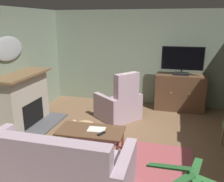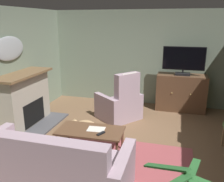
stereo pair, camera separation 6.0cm
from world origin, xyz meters
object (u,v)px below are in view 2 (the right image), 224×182
Objects in this scene: fireplace at (25,101)px; coffee_table at (90,132)px; tv_remote at (101,133)px; folded_newspaper at (96,129)px; tv_cabinet at (181,93)px; cat at (84,124)px; television at (184,60)px; wall_mirror_oval at (9,49)px; sofa_floral at (50,170)px; armchair_beside_cabinet at (120,105)px.

coffee_table is at bearing -22.74° from fireplace.
folded_newspaper is (-0.14, 0.15, -0.01)m from tv_remote.
fireplace reaches higher than folded_newspaper.
tv_cabinet is at bearing 60.65° from coffee_table.
fireplace is 2.23m from tv_remote.
cat is at bearing 118.87° from folded_newspaper.
television is at bearing 0.20° from tv_remote.
wall_mirror_oval is 0.44× the size of sofa_floral.
coffee_table is (-1.52, -2.65, -0.92)m from television.
tv_cabinet reaches higher than tv_remote.
tv_cabinet reaches higher than cat.
cat is (1.32, 0.16, -0.47)m from fireplace.
wall_mirror_oval is at bearing 94.49° from tv_remote.
coffee_table is 1.68m from armchair_beside_cabinet.
television is 6.07× the size of tv_remote.
fireplace is 9.11× the size of tv_remote.
tv_cabinet is 3.10m from coffee_table.
sofa_floral reaches higher than folded_newspaper.
folded_newspaper is at bearing 76.01° from sofa_floral.
tv_cabinet is 1.72× the size of cat.
sofa_floral is (-1.71, -3.72, -1.00)m from television.
folded_newspaper reaches higher than cat.
television is 2.92m from cat.
coffee_table is (-1.52, -2.70, -0.04)m from tv_cabinet.
armchair_beside_cabinet reaches higher than folded_newspaper.
armchair_beside_cabinet is 1.63× the size of cat.
tv_cabinet is at bearing 36.49° from armchair_beside_cabinet.
fireplace is 1.64× the size of wall_mirror_oval.
tv_remote is at bearing -20.79° from wall_mirror_oval.
coffee_table is at bearing -61.61° from cat.
folded_newspaper is 1.12m from cat.
tv_cabinet is at bearing 30.19° from fireplace.
tv_remote reaches higher than cat.
fireplace is 1.41m from cat.
fireplace is 1.17m from wall_mirror_oval.
folded_newspaper is at bearing -18.39° from wall_mirror_oval.
fireplace is at bearing -154.89° from armchair_beside_cabinet.
folded_newspaper is 0.25× the size of armchair_beside_cabinet.
folded_newspaper reaches higher than coffee_table.
armchair_beside_cabinet is at bearing 83.68° from folded_newspaper.
wall_mirror_oval is 2.97m from sofa_floral.
coffee_table is (1.82, -0.76, -0.16)m from fireplace.
armchair_beside_cabinet is at bearing -144.95° from television.
tv_remote is 0.21m from folded_newspaper.
armchair_beside_cabinet is (-0.10, 1.78, -0.11)m from tv_remote.
fireplace is 1.24× the size of tv_cabinet.
cat is at bearing 7.05° from fireplace.
coffee_table is at bearing 89.79° from tv_remote.
television reaches higher than sofa_floral.
tv_remote reaches higher than folded_newspaper.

